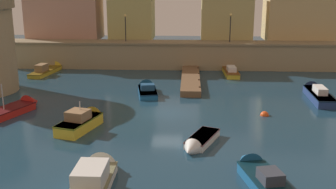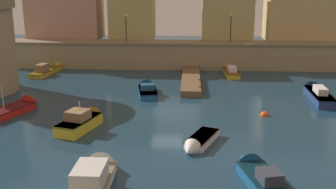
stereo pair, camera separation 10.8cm
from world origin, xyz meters
The scene contains 17 objects.
ground_plane centered at (0.00, 0.00, 0.00)m, with size 101.04×101.04×0.00m, color #19384C.
quay_wall centered at (0.00, 18.44, 1.63)m, with size 41.57×3.51×3.25m.
old_town_backdrop centered at (0.19, 22.51, 7.10)m, with size 39.55×5.77×8.94m.
pier_dock centered at (1.91, 10.76, 0.30)m, with size 1.92×12.17×0.70m.
quay_lamp_0 centered at (-6.09, 18.44, 5.44)m, with size 0.32×0.32×3.28m.
quay_lamp_1 centered at (6.61, 18.44, 5.52)m, with size 0.32×0.32×3.42m.
moored_boat_0 centered at (-2.29, 6.43, 0.32)m, with size 2.42×5.44×1.56m.
moored_boat_1 centered at (-3.06, -12.44, 0.44)m, with size 1.81×7.04×1.98m.
moored_boat_3 centered at (6.45, 15.80, 0.36)m, with size 1.65×6.83×1.45m.
moored_boat_4 centered at (2.40, -6.98, 0.27)m, with size 2.79×4.48×1.21m.
moored_boat_5 centered at (-14.74, 15.08, 0.34)m, with size 2.38×7.18×1.76m.
moored_boat_6 centered at (-12.17, -0.30, 0.32)m, with size 3.58×5.84×3.14m.
moored_boat_7 centered at (5.59, -11.89, 0.38)m, with size 3.02×6.73×1.64m.
moored_boat_8 centered at (13.41, 5.37, 0.43)m, with size 1.80×7.19×1.66m.
moored_boat_9 centered at (-5.82, -3.72, 0.52)m, with size 3.03×5.34×2.43m.
mooring_buoy_0 centered at (-2.44, 8.23, 0.00)m, with size 0.72×0.72×0.72m, color red.
mooring_buoy_1 centered at (7.77, -0.28, 0.00)m, with size 0.68×0.68×0.68m, color #EA4C19.
Camera 2 is at (1.86, -31.63, 10.12)m, focal length 43.94 mm.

